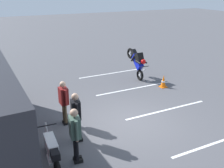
% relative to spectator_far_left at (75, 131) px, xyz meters
% --- Properties ---
extents(ground_plane, '(80.00, 80.00, 0.00)m').
position_rel_spectator_far_left_xyz_m(ground_plane, '(1.36, -2.48, -1.00)').
color(ground_plane, '#4C4C51').
extents(spectator_far_left, '(0.58, 0.34, 1.69)m').
position_rel_spectator_far_left_xyz_m(spectator_far_left, '(0.00, 0.00, 0.00)').
color(spectator_far_left, black).
rests_on(spectator_far_left, ground_plane).
extents(spectator_left, '(0.58, 0.36, 1.68)m').
position_rel_spectator_far_left_xyz_m(spectator_left, '(1.05, -0.37, -0.01)').
color(spectator_left, '#473823').
rests_on(spectator_left, ground_plane).
extents(spectator_centre, '(0.57, 0.32, 1.67)m').
position_rel_spectator_far_left_xyz_m(spectator_centre, '(2.30, -0.33, -0.02)').
color(spectator_centre, '#473823').
rests_on(spectator_centre, ground_plane).
extents(parked_motorcycle_silver, '(2.05, 0.58, 0.99)m').
position_rel_spectator_far_left_xyz_m(parked_motorcycle_silver, '(0.13, 0.66, -0.52)').
color(parked_motorcycle_silver, black).
rests_on(parked_motorcycle_silver, ground_plane).
extents(stunt_motorcycle, '(2.04, 0.58, 1.67)m').
position_rel_spectator_far_left_xyz_m(stunt_motorcycle, '(5.49, -5.30, -0.01)').
color(stunt_motorcycle, black).
rests_on(stunt_motorcycle, ground_plane).
extents(traffic_cone, '(0.34, 0.34, 0.63)m').
position_rel_spectator_far_left_xyz_m(traffic_cone, '(3.79, -5.84, -0.70)').
color(traffic_cone, orange).
rests_on(traffic_cone, ground_plane).
extents(bay_line_b, '(0.14, 3.66, 0.01)m').
position_rel_spectator_far_left_xyz_m(bay_line_b, '(-1.06, -4.42, -1.00)').
color(bay_line_b, white).
rests_on(bay_line_b, ground_plane).
extents(bay_line_c, '(0.14, 3.88, 0.01)m').
position_rel_spectator_far_left_xyz_m(bay_line_c, '(1.59, -4.42, -1.00)').
color(bay_line_c, white).
rests_on(bay_line_c, ground_plane).
extents(bay_line_d, '(0.15, 4.14, 0.01)m').
position_rel_spectator_far_left_xyz_m(bay_line_d, '(4.25, -4.42, -1.00)').
color(bay_line_d, white).
rests_on(bay_line_d, ground_plane).
extents(bay_line_e, '(0.14, 3.99, 0.01)m').
position_rel_spectator_far_left_xyz_m(bay_line_e, '(6.90, -4.42, -1.00)').
color(bay_line_e, white).
rests_on(bay_line_e, ground_plane).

